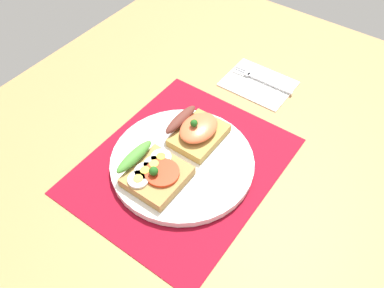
{
  "coord_description": "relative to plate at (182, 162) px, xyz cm",
  "views": [
    {
      "loc": [
        -35.84,
        -28.01,
        58.18
      ],
      "look_at": [
        3.0,
        0.0,
        3.19
      ],
      "focal_mm": 37.97,
      "sensor_mm": 36.0,
      "label": 1
    }
  ],
  "objects": [
    {
      "name": "ground_plane",
      "position": [
        0.0,
        0.0,
        -2.59
      ],
      "size": [
        120.0,
        90.0,
        3.2
      ],
      "primitive_type": "cube",
      "color": "#A47745"
    },
    {
      "name": "placemat",
      "position": [
        0.0,
        0.0,
        -0.84
      ],
      "size": [
        37.57,
        31.04,
        0.3
      ],
      "primitive_type": "cube",
      "color": "maroon",
      "rests_on": "ground_plane"
    },
    {
      "name": "plate",
      "position": [
        0.0,
        0.0,
        0.0
      ],
      "size": [
        25.82,
        25.82,
        1.39
      ],
      "primitive_type": "cylinder",
      "color": "white",
      "rests_on": "placemat"
    },
    {
      "name": "sandwich_egg_tomato",
      "position": [
        -5.97,
        1.55,
        2.13
      ],
      "size": [
        9.84,
        10.54,
        4.05
      ],
      "color": "#A47A42",
      "rests_on": "plate"
    },
    {
      "name": "sandwich_salmon",
      "position": [
        6.03,
        1.16,
        2.48
      ],
      "size": [
        10.29,
        9.16,
        5.09
      ],
      "color": "#AB8742",
      "rests_on": "plate"
    },
    {
      "name": "napkin",
      "position": [
        27.79,
        -0.03,
        -0.69
      ],
      "size": [
        11.28,
        14.45,
        0.6
      ],
      "primitive_type": "cube",
      "color": "white",
      "rests_on": "ground_plane"
    },
    {
      "name": "fork",
      "position": [
        28.63,
        0.13,
        -0.23
      ],
      "size": [
        1.62,
        14.43,
        0.32
      ],
      "color": "#B7B7BC",
      "rests_on": "napkin"
    }
  ]
}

